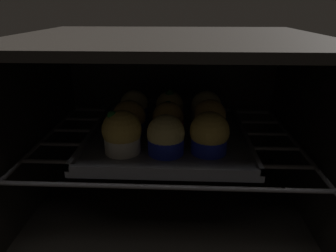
# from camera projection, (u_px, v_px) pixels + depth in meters

# --- Properties ---
(oven_cavity) EXTENTS (0.59, 0.47, 0.37)m
(oven_cavity) POSITION_uv_depth(u_px,v_px,m) (169.00, 118.00, 0.69)
(oven_cavity) COLOR black
(oven_cavity) RESTS_ON ground
(oven_rack) EXTENTS (0.55, 0.42, 0.01)m
(oven_rack) POSITION_uv_depth(u_px,v_px,m) (168.00, 139.00, 0.66)
(oven_rack) COLOR #4C494C
(oven_rack) RESTS_ON oven_cavity
(baking_tray) EXTENTS (0.33, 0.33, 0.02)m
(baking_tray) POSITION_uv_depth(u_px,v_px,m) (168.00, 137.00, 0.65)
(baking_tray) COLOR #4C4C51
(baking_tray) RESTS_ON oven_rack
(muffin_row0_col0) EXTENTS (0.07, 0.07, 0.08)m
(muffin_row0_col0) POSITION_uv_depth(u_px,v_px,m) (122.00, 133.00, 0.56)
(muffin_row0_col0) COLOR silver
(muffin_row0_col0) RESTS_ON baking_tray
(muffin_row0_col1) EXTENTS (0.07, 0.07, 0.07)m
(muffin_row0_col1) POSITION_uv_depth(u_px,v_px,m) (164.00, 137.00, 0.55)
(muffin_row0_col1) COLOR #1928B7
(muffin_row0_col1) RESTS_ON baking_tray
(muffin_row0_col2) EXTENTS (0.07, 0.07, 0.08)m
(muffin_row0_col2) POSITION_uv_depth(u_px,v_px,m) (209.00, 135.00, 0.56)
(muffin_row0_col2) COLOR #1928B7
(muffin_row0_col2) RESTS_ON baking_tray
(muffin_row1_col0) EXTENTS (0.07, 0.07, 0.07)m
(muffin_row1_col0) POSITION_uv_depth(u_px,v_px,m) (129.00, 120.00, 0.64)
(muffin_row1_col0) COLOR #1928B7
(muffin_row1_col0) RESTS_ON baking_tray
(muffin_row1_col1) EXTENTS (0.07, 0.07, 0.07)m
(muffin_row1_col1) POSITION_uv_depth(u_px,v_px,m) (169.00, 121.00, 0.63)
(muffin_row1_col1) COLOR red
(muffin_row1_col1) RESTS_ON baking_tray
(muffin_row1_col2) EXTENTS (0.07, 0.07, 0.08)m
(muffin_row1_col2) POSITION_uv_depth(u_px,v_px,m) (210.00, 120.00, 0.63)
(muffin_row1_col2) COLOR #7A238C
(muffin_row1_col2) RESTS_ON baking_tray
(muffin_row2_col0) EXTENTS (0.07, 0.07, 0.07)m
(muffin_row2_col0) POSITION_uv_depth(u_px,v_px,m) (134.00, 107.00, 0.72)
(muffin_row2_col0) COLOR #1928B7
(muffin_row2_col0) RESTS_ON baking_tray
(muffin_row2_col1) EXTENTS (0.07, 0.07, 0.08)m
(muffin_row2_col1) POSITION_uv_depth(u_px,v_px,m) (171.00, 108.00, 0.71)
(muffin_row2_col1) COLOR #7A238C
(muffin_row2_col1) RESTS_ON baking_tray
(muffin_row2_col2) EXTENTS (0.07, 0.07, 0.07)m
(muffin_row2_col2) POSITION_uv_depth(u_px,v_px,m) (206.00, 109.00, 0.71)
(muffin_row2_col2) COLOR silver
(muffin_row2_col2) RESTS_ON baking_tray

